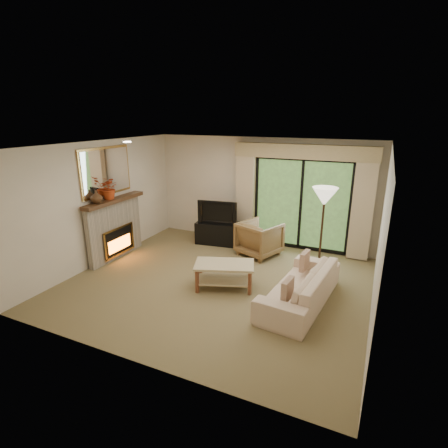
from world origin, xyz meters
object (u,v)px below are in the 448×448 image
at_px(armchair, 259,238).
at_px(sofa, 300,286).
at_px(media_console, 218,233).
at_px(coffee_table, 224,276).

xyz_separation_m(armchair, sofa, (1.34, -1.76, -0.08)).
bearing_deg(sofa, armchair, -136.51).
relative_size(media_console, sofa, 0.51).
relative_size(armchair, coffee_table, 0.80).
bearing_deg(media_console, sofa, -47.22).
distance_m(media_console, coffee_table, 2.36).
bearing_deg(armchair, media_console, 7.77).
distance_m(armchair, sofa, 2.22).
xyz_separation_m(media_console, armchair, (1.17, -0.27, 0.12)).
bearing_deg(sofa, coffee_table, -81.89).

